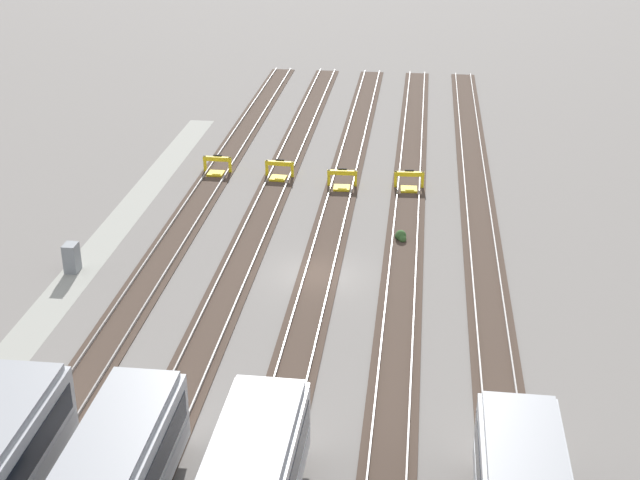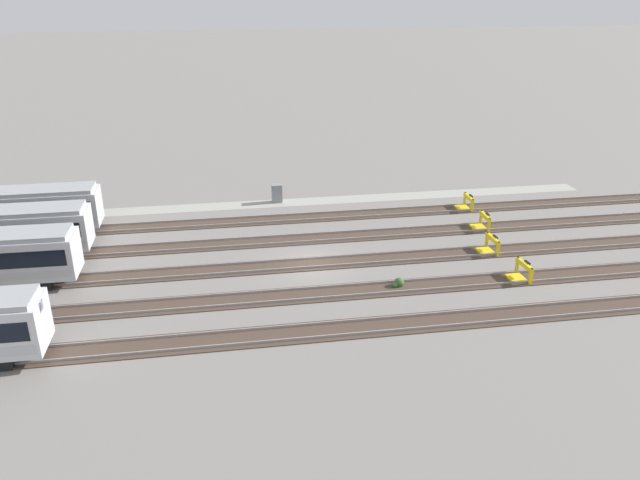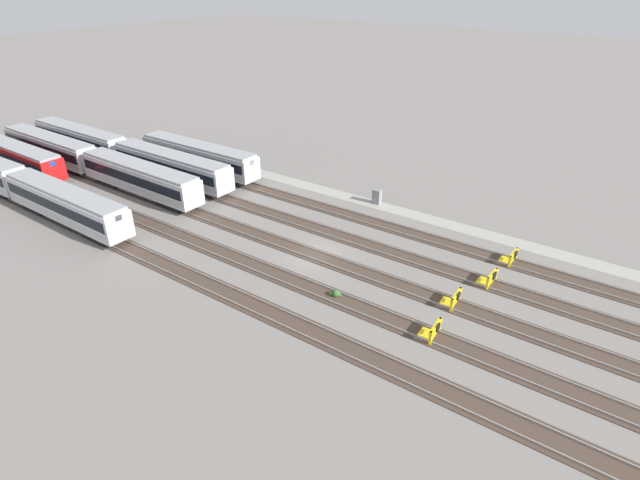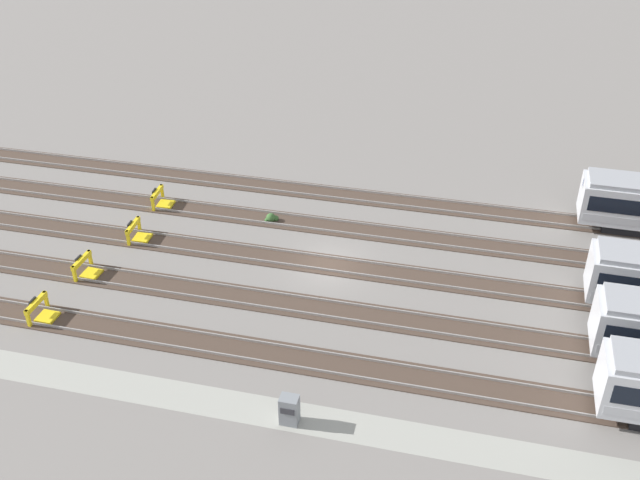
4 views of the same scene
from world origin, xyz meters
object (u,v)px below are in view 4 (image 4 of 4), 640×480
bumper_stop_far_inner_track (161,199)px  electrical_cabinet (289,410)px  bumper_stop_middle_track (137,232)px  bumper_stop_near_inner_track (86,268)px  weed_clump (271,218)px  bumper_stop_nearest_track (41,311)px

bumper_stop_far_inner_track → electrical_cabinet: size_ratio=1.26×
bumper_stop_middle_track → electrical_cabinet: 19.44m
bumper_stop_near_inner_track → weed_clump: (9.32, 8.71, -0.27)m
bumper_stop_nearest_track → bumper_stop_far_inner_track: same height
bumper_stop_near_inner_track → electrical_cabinet: (15.46, -8.84, 0.29)m
bumper_stop_middle_track → bumper_stop_nearest_track: bearing=-100.9°
bumper_stop_near_inner_track → electrical_cabinet: size_ratio=1.26×
bumper_stop_far_inner_track → weed_clump: 8.27m
bumper_stop_middle_track → weed_clump: (8.00, 4.22, -0.27)m
bumper_stop_far_inner_track → bumper_stop_near_inner_track: bearing=-96.7°
bumper_stop_nearest_track → bumper_stop_far_inner_track: (1.47, 13.41, 0.00)m
bumper_stop_nearest_track → electrical_cabinet: size_ratio=1.25×
bumper_stop_near_inner_track → bumper_stop_far_inner_track: same height
bumper_stop_near_inner_track → bumper_stop_nearest_track: bearing=-95.3°
bumper_stop_nearest_track → bumper_stop_near_inner_track: (0.41, 4.46, 0.00)m
bumper_stop_nearest_track → bumper_stop_far_inner_track: size_ratio=1.00×
bumper_stop_far_inner_track → weed_clump: bearing=-1.7°
electrical_cabinet → weed_clump: size_ratio=1.74×
bumper_stop_middle_track → bumper_stop_far_inner_track: size_ratio=1.00×
bumper_stop_near_inner_track → bumper_stop_middle_track: size_ratio=1.00×
bumper_stop_near_inner_track → weed_clump: bearing=43.1°
bumper_stop_far_inner_track → bumper_stop_nearest_track: bearing=-96.2°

